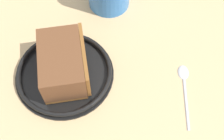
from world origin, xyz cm
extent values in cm
cube|color=tan|center=(0.00, 0.00, -1.11)|extent=(110.42, 110.42, 2.22)
cylinder|color=black|center=(-2.08, -1.21, 0.35)|extent=(17.77, 17.77, 0.70)
torus|color=black|center=(-2.08, -1.21, 1.10)|extent=(17.14, 17.14, 0.80)
cube|color=brown|center=(-2.08, -1.21, 1.00)|extent=(10.02, 12.96, 0.60)
cube|color=brown|center=(-2.08, -1.21, 4.08)|extent=(10.02, 12.96, 5.56)
cube|color=brown|center=(1.69, -0.16, 4.08)|extent=(3.64, 11.19, 5.56)
ellipsoid|color=silver|center=(19.30, 1.61, 0.40)|extent=(2.21, 3.14, 0.80)
cylinder|color=silver|center=(19.76, -4.63, 0.25)|extent=(1.20, 9.53, 0.50)
camera|label=1|loc=(9.31, -26.38, 47.24)|focal=47.71mm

